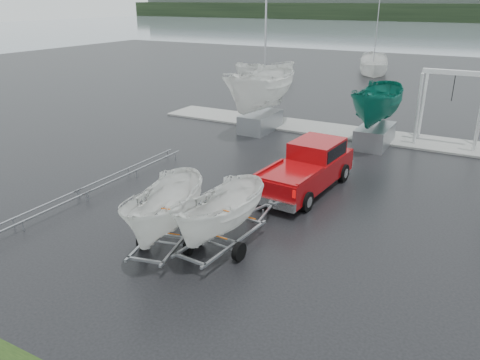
{
  "coord_description": "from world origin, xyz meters",
  "views": [
    {
      "loc": [
        4.99,
        -14.16,
        7.61
      ],
      "look_at": [
        -2.97,
        0.27,
        1.2
      ],
      "focal_mm": 35.0,
      "sensor_mm": 36.0,
      "label": 1
    }
  ],
  "objects_px": {
    "trailer_hitched": "(221,176)",
    "boat_hoist": "(452,98)",
    "pickup_truck": "(309,166)",
    "trailer_parked": "(164,170)"
  },
  "relations": [
    {
      "from": "pickup_truck",
      "to": "boat_hoist",
      "type": "height_order",
      "value": "boat_hoist"
    },
    {
      "from": "pickup_truck",
      "to": "boat_hoist",
      "type": "xyz_separation_m",
      "value": [
        4.36,
        9.42,
        1.65
      ]
    },
    {
      "from": "pickup_truck",
      "to": "trailer_hitched",
      "type": "height_order",
      "value": "trailer_hitched"
    },
    {
      "from": "trailer_parked",
      "to": "pickup_truck",
      "type": "bearing_deg",
      "value": 60.3
    },
    {
      "from": "pickup_truck",
      "to": "trailer_hitched",
      "type": "bearing_deg",
      "value": -90.0
    },
    {
      "from": "trailer_hitched",
      "to": "boat_hoist",
      "type": "bearing_deg",
      "value": 77.35
    },
    {
      "from": "trailer_parked",
      "to": "boat_hoist",
      "type": "bearing_deg",
      "value": 55.44
    },
    {
      "from": "pickup_truck",
      "to": "trailer_hitched",
      "type": "distance_m",
      "value": 6.62
    },
    {
      "from": "pickup_truck",
      "to": "trailer_parked",
      "type": "distance_m",
      "value": 7.61
    },
    {
      "from": "trailer_hitched",
      "to": "boat_hoist",
      "type": "distance_m",
      "value": 16.55
    }
  ]
}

